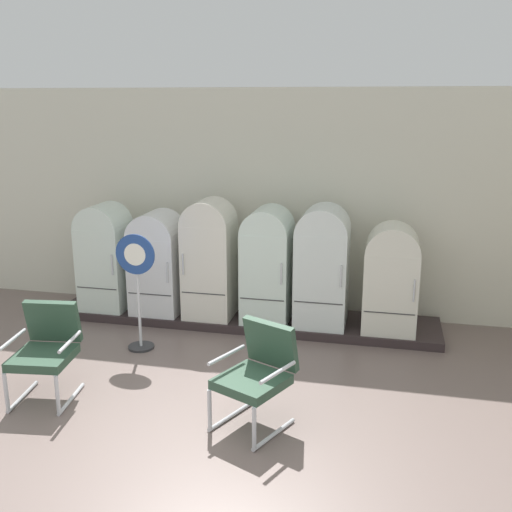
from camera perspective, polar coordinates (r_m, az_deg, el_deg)
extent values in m
cube|color=#71605A|center=(5.62, -8.89, -17.63)|extent=(12.00, 10.00, 0.05)
cube|color=silver|center=(8.36, -0.19, 5.25)|extent=(11.76, 0.12, 3.15)
cube|color=#47443F|center=(8.24, -0.20, 13.66)|extent=(11.76, 0.07, 0.06)
cube|color=#312627|center=(8.17, -1.18, -6.04)|extent=(5.27, 0.95, 0.11)
cube|color=silver|center=(8.51, -14.38, -1.09)|extent=(0.63, 0.61, 1.17)
cylinder|color=silver|center=(8.37, -14.64, 2.76)|extent=(0.63, 0.60, 0.63)
cube|color=#383838|center=(8.31, -15.23, -3.05)|extent=(0.58, 0.01, 0.01)
cylinder|color=silver|center=(8.09, -13.82, -0.86)|extent=(0.02, 0.02, 0.28)
cube|color=white|center=(8.23, -9.49, -1.70)|extent=(0.66, 0.65, 1.08)
cylinder|color=white|center=(8.09, -9.66, 1.96)|extent=(0.66, 0.64, 0.66)
cube|color=#383838|center=(8.00, -10.31, -3.69)|extent=(0.61, 0.01, 0.01)
cylinder|color=silver|center=(7.79, -8.61, -1.62)|extent=(0.02, 0.02, 0.28)
cube|color=silver|center=(7.94, -4.52, -1.38)|extent=(0.64, 0.61, 1.29)
cylinder|color=silver|center=(7.78, -4.61, 3.17)|extent=(0.64, 0.60, 0.64)
cube|color=#383838|center=(7.72, -5.16, -3.66)|extent=(0.59, 0.01, 0.01)
cylinder|color=silver|center=(7.68, -7.11, -0.81)|extent=(0.02, 0.02, 0.28)
cube|color=silver|center=(7.80, 1.12, -1.91)|extent=(0.62, 0.69, 1.22)
cylinder|color=silver|center=(7.64, 1.14, 2.45)|extent=(0.62, 0.68, 0.62)
cube|color=#383838|center=(7.54, 0.57, -4.26)|extent=(0.57, 0.01, 0.01)
cylinder|color=silver|center=(7.37, 2.47, -1.74)|extent=(0.02, 0.02, 0.28)
cube|color=silver|center=(7.69, 6.42, -2.15)|extent=(0.66, 0.69, 1.24)
cylinder|color=silver|center=(7.53, 6.56, 2.38)|extent=(0.66, 0.67, 0.66)
cube|color=#383838|center=(7.43, 6.07, -4.57)|extent=(0.61, 0.01, 0.01)
cylinder|color=silver|center=(7.28, 8.26, -1.97)|extent=(0.02, 0.02, 0.28)
cube|color=silver|center=(7.65, 12.92, -3.31)|extent=(0.67, 0.63, 1.04)
cylinder|color=silver|center=(7.51, 13.15, 0.47)|extent=(0.67, 0.62, 0.67)
cube|color=#383838|center=(7.41, 12.83, -5.45)|extent=(0.62, 0.01, 0.01)
cylinder|color=silver|center=(7.31, 15.12, -3.29)|extent=(0.02, 0.02, 0.28)
cylinder|color=silver|center=(6.67, -21.73, -12.56)|extent=(0.12, 0.63, 0.04)
cylinder|color=silver|center=(6.36, -23.11, -12.10)|extent=(0.04, 0.04, 0.40)
cylinder|color=silver|center=(6.46, -17.51, -13.10)|extent=(0.12, 0.63, 0.04)
cylinder|color=silver|center=(6.13, -18.74, -12.67)|extent=(0.04, 0.04, 0.40)
cube|color=#2D4A37|center=(6.37, -20.01, -9.25)|extent=(0.63, 0.64, 0.09)
cube|color=#2D4A37|center=(6.52, -19.13, -5.99)|extent=(0.58, 0.23, 0.47)
cylinder|color=silver|center=(6.43, -22.58, -7.49)|extent=(0.10, 0.51, 0.04)
cylinder|color=silver|center=(6.18, -17.65, -7.94)|extent=(0.10, 0.51, 0.04)
cylinder|color=silver|center=(5.89, -2.51, -15.30)|extent=(0.30, 0.59, 0.04)
cylinder|color=silver|center=(5.59, -4.53, -14.69)|extent=(0.05, 0.05, 0.40)
cylinder|color=silver|center=(5.61, 1.75, -16.94)|extent=(0.30, 0.59, 0.04)
cylinder|color=silver|center=(5.31, -0.18, -16.43)|extent=(0.05, 0.05, 0.40)
cube|color=#2D4A37|center=(5.53, -0.45, -12.13)|extent=(0.75, 0.75, 0.09)
cube|color=#2D4A37|center=(5.62, 1.44, -8.51)|extent=(0.58, 0.39, 0.47)
cylinder|color=silver|center=(5.62, -2.88, -9.59)|extent=(0.25, 0.48, 0.04)
cylinder|color=silver|center=(5.28, 2.14, -11.23)|extent=(0.25, 0.48, 0.04)
cylinder|color=#2D2D30|center=(7.50, -11.10, -8.65)|extent=(0.32, 0.32, 0.03)
cylinder|color=silver|center=(7.28, -11.33, -4.28)|extent=(0.04, 0.04, 1.18)
cylinder|color=navy|center=(7.09, -11.67, 0.16)|extent=(0.49, 0.02, 0.49)
cylinder|color=white|center=(7.08, -11.71, 0.14)|extent=(0.27, 0.00, 0.27)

